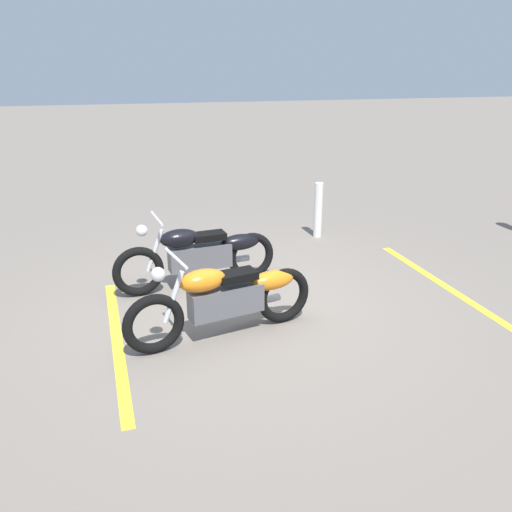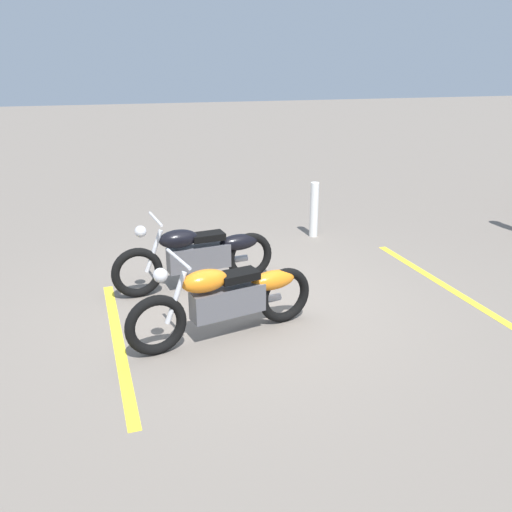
% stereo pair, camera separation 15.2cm
% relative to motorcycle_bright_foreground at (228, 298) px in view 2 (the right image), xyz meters
% --- Properties ---
extents(ground_plane, '(60.00, 60.00, 0.00)m').
position_rel_motorcycle_bright_foreground_xyz_m(ground_plane, '(0.36, 0.71, -0.46)').
color(ground_plane, slate).
extents(motorcycle_bright_foreground, '(2.19, 0.80, 1.04)m').
position_rel_motorcycle_bright_foreground_xyz_m(motorcycle_bright_foreground, '(0.00, 0.00, 0.00)').
color(motorcycle_bright_foreground, black).
rests_on(motorcycle_bright_foreground, ground).
extents(motorcycle_dark_foreground, '(2.22, 0.69, 1.04)m').
position_rel_motorcycle_bright_foreground_xyz_m(motorcycle_dark_foreground, '(-0.09, 1.45, 0.00)').
color(motorcycle_dark_foreground, black).
rests_on(motorcycle_dark_foreground, ground).
extents(bollard_post, '(0.14, 0.14, 0.95)m').
position_rel_motorcycle_bright_foreground_xyz_m(bollard_post, '(2.15, 3.12, 0.01)').
color(bollard_post, white).
rests_on(bollard_post, ground).
extents(parking_stripe_near, '(0.32, 3.20, 0.01)m').
position_rel_motorcycle_bright_foreground_xyz_m(parking_stripe_near, '(-1.21, 0.14, -0.46)').
color(parking_stripe_near, yellow).
rests_on(parking_stripe_near, ground).
extents(parking_stripe_mid, '(0.32, 3.20, 0.01)m').
position_rel_motorcycle_bright_foreground_xyz_m(parking_stripe_mid, '(3.14, 0.69, -0.46)').
color(parking_stripe_mid, yellow).
rests_on(parking_stripe_mid, ground).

